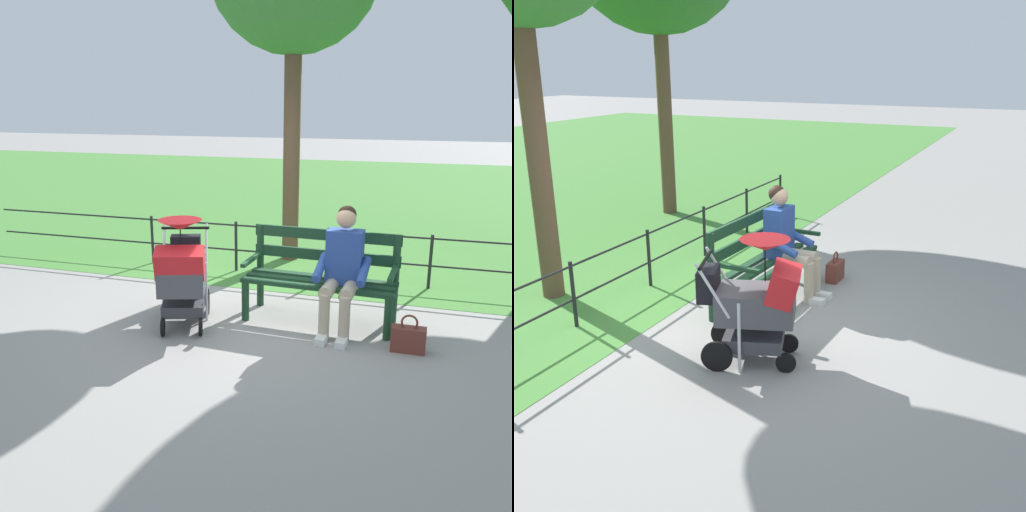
# 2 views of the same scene
# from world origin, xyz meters

# --- Properties ---
(ground_plane) EXTENTS (60.00, 60.00, 0.00)m
(ground_plane) POSITION_xyz_m (0.00, 0.00, 0.00)
(ground_plane) COLOR gray
(grass_lawn) EXTENTS (40.00, 16.00, 0.01)m
(grass_lawn) POSITION_xyz_m (0.00, -8.80, 0.00)
(grass_lawn) COLOR #478438
(grass_lawn) RESTS_ON ground
(park_bench) EXTENTS (1.62, 0.67, 0.96)m
(park_bench) POSITION_xyz_m (-0.81, -0.12, 0.53)
(park_bench) COLOR #193D23
(park_bench) RESTS_ON ground
(person_on_bench) EXTENTS (0.55, 0.74, 1.28)m
(person_on_bench) POSITION_xyz_m (-1.06, 0.11, 0.68)
(person_on_bench) COLOR tan
(person_on_bench) RESTS_ON ground
(stroller) EXTENTS (0.75, 0.99, 1.15)m
(stroller) POSITION_xyz_m (0.52, 0.49, 0.59)
(stroller) COLOR black
(stroller) RESTS_ON ground
(handbag) EXTENTS (0.32, 0.14, 0.37)m
(handbag) POSITION_xyz_m (-1.76, 0.45, 0.13)
(handbag) COLOR brown
(handbag) RESTS_ON ground
(park_fence) EXTENTS (9.00, 0.04, 0.70)m
(park_fence) POSITION_xyz_m (-0.51, -1.50, 0.43)
(park_fence) COLOR black
(park_fence) RESTS_ON ground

